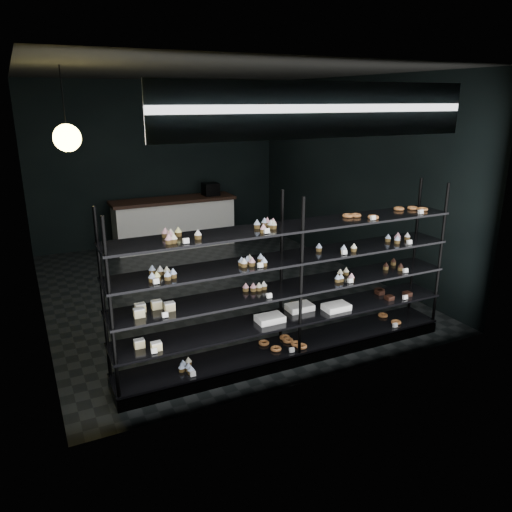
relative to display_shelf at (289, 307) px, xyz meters
name	(u,v)px	position (x,y,z in m)	size (l,w,h in m)	color
room	(212,187)	(0.04, 2.45, 0.97)	(5.01, 6.01, 3.20)	black
display_shelf	(289,307)	(0.00, 0.00, 0.00)	(4.00, 0.50, 1.91)	black
signage	(323,110)	(0.04, -0.48, 2.12)	(3.30, 0.05, 0.50)	#0E0C40
pendant_lamp	(67,138)	(-2.01, 1.30, 1.82)	(0.29, 0.29, 0.87)	black
service_counter	(175,222)	(0.19, 4.95, -0.13)	(2.43, 0.65, 1.23)	silver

